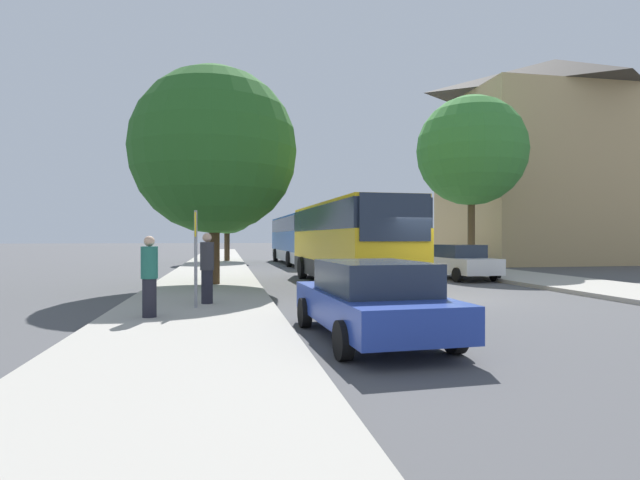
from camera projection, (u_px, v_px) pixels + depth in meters
name	position (u px, v px, depth m)	size (l,w,h in m)	color
ground_plane	(431.00, 298.00, 15.48)	(300.00, 300.00, 0.00)	#4C4C4F
sidewalk_left	(200.00, 301.00, 14.18)	(4.00, 120.00, 0.15)	#A39E93
sidewalk_right	(626.00, 291.00, 16.78)	(4.00, 120.00, 0.15)	#A39E93
building_right_background	(555.00, 161.00, 37.47)	(14.84, 10.30, 15.28)	tan
bus_front	(348.00, 241.00, 20.07)	(3.07, 10.73, 3.24)	#2D2D2D
bus_middle	(299.00, 239.00, 35.63)	(2.96, 12.14, 3.36)	silver
parked_car_left_curb	(371.00, 299.00, 9.23)	(2.26, 4.76, 1.46)	#233D9E
parked_car_right_near	(461.00, 262.00, 22.43)	(2.12, 4.22, 1.56)	silver
parked_car_right_far	(356.00, 252.00, 38.60)	(2.17, 4.15, 1.43)	black
bus_stop_sign	(196.00, 247.00, 12.31)	(0.08, 0.45, 2.41)	gray
pedestrian_waiting_near	(207.00, 268.00, 13.12)	(0.36, 0.36, 1.86)	#23232D
pedestrian_waiting_far	(149.00, 276.00, 10.87)	(0.36, 0.36, 1.78)	#23232D
tree_left_near	(214.00, 151.00, 18.61)	(6.19, 6.19, 8.08)	#47331E
tree_left_far	(227.00, 201.00, 36.91)	(4.93, 4.93, 6.93)	#47331E
tree_right_near	(471.00, 151.00, 27.74)	(6.07, 6.07, 9.60)	#513D23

